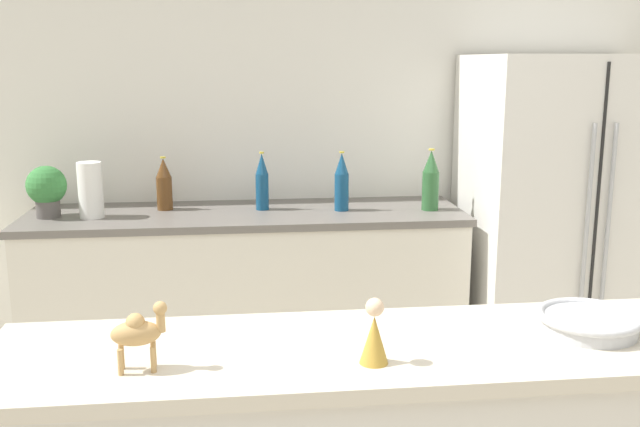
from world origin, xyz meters
name	(u,v)px	position (x,y,z in m)	size (l,w,h in m)	color
wall_back	(313,135)	(0.00, 2.73, 1.27)	(8.00, 0.06, 2.55)	white
back_counter	(248,302)	(-0.36, 2.40, 0.47)	(2.12, 0.63, 0.94)	silver
refrigerator	(559,226)	(1.21, 2.32, 0.84)	(0.91, 0.75, 1.69)	silver
potted_plant	(47,189)	(-1.28, 2.37, 1.07)	(0.18, 0.18, 0.24)	#595451
paper_towel_roll	(90,190)	(-1.08, 2.34, 1.07)	(0.11, 0.11, 0.26)	white
back_bottle_0	(164,185)	(-0.76, 2.49, 1.06)	(0.08, 0.08, 0.26)	brown
back_bottle_1	(431,181)	(0.54, 2.33, 1.08)	(0.08, 0.08, 0.30)	#2D6033
back_bottle_2	(262,182)	(-0.28, 2.44, 1.07)	(0.06, 0.06, 0.29)	navy
back_bottle_3	(342,182)	(0.10, 2.37, 1.08)	(0.07, 0.07, 0.29)	navy
fruit_bowl	(588,321)	(0.43, 0.51, 1.04)	(0.25, 0.25, 0.05)	#B7BABF
camel_figurine	(138,332)	(-0.61, 0.41, 1.10)	(0.12, 0.06, 0.15)	tan
wise_man_figurine_blue	(374,335)	(-0.11, 0.39, 1.08)	(0.06, 0.06, 0.15)	#B28933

